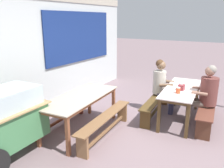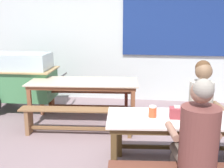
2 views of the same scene
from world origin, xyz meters
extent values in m
plane|color=slate|center=(0.00, 0.00, 0.00)|extent=(40.00, 40.00, 0.00)
cube|color=silver|center=(0.00, 2.70, 1.30)|extent=(6.42, 0.12, 2.60)
cube|color=navy|center=(1.05, 2.61, 1.69)|extent=(2.75, 0.03, 1.36)
cube|color=#C2AF98|center=(-0.86, 1.17, 0.72)|extent=(1.91, 0.89, 0.02)
cube|color=brown|center=(-0.86, 1.17, 0.69)|extent=(1.82, 0.83, 0.06)
cube|color=brown|center=(-0.04, 1.55, 0.33)|extent=(0.06, 0.06, 0.66)
cube|color=brown|center=(0.01, 0.92, 0.33)|extent=(0.06, 0.06, 0.66)
cube|color=brown|center=(-1.73, 1.43, 0.33)|extent=(0.06, 0.06, 0.66)
cube|color=brown|center=(-1.68, 0.79, 0.33)|extent=(0.06, 0.06, 0.66)
cube|color=silver|center=(0.71, -0.39, 0.72)|extent=(1.87, 0.82, 0.02)
cube|color=brown|center=(0.71, -0.39, 0.68)|extent=(1.79, 0.75, 0.06)
cube|color=brown|center=(1.51, -0.04, 0.33)|extent=(0.07, 0.07, 0.65)
cube|color=brown|center=(1.56, -0.58, 0.33)|extent=(0.07, 0.07, 0.65)
cube|color=brown|center=(-0.15, -0.19, 0.33)|extent=(0.07, 0.07, 0.65)
cube|color=brown|center=(-0.10, -0.73, 0.33)|extent=(0.07, 0.07, 0.65)
cube|color=#632C17|center=(-0.90, 1.73, 0.41)|extent=(1.72, 0.39, 0.03)
cube|color=maroon|center=(-0.17, 1.78, 0.20)|extent=(0.08, 0.23, 0.40)
cube|color=#652F16|center=(-1.63, 1.67, 0.20)|extent=(0.08, 0.23, 0.40)
cube|color=#632C17|center=(-0.90, 1.73, 0.10)|extent=(1.43, 0.15, 0.04)
cube|color=brown|center=(-0.82, 0.62, 0.41)|extent=(1.84, 0.38, 0.02)
cube|color=brown|center=(-0.03, 0.68, 0.20)|extent=(0.08, 0.21, 0.40)
cube|color=brown|center=(-1.61, 0.56, 0.20)|extent=(0.08, 0.21, 0.40)
cube|color=brown|center=(-0.82, 0.62, 0.10)|extent=(1.55, 0.16, 0.04)
cube|color=#503B1C|center=(0.66, 0.17, 0.41)|extent=(1.81, 0.41, 0.03)
cube|color=#543415|center=(1.43, 0.24, 0.20)|extent=(0.08, 0.22, 0.40)
cube|color=brown|center=(-0.12, 0.10, 0.20)|extent=(0.08, 0.22, 0.40)
cube|color=#503B1C|center=(0.66, 0.17, 0.10)|extent=(1.52, 0.18, 0.04)
cube|color=brown|center=(0.76, -0.94, 0.41)|extent=(1.78, 0.47, 0.02)
cube|color=brown|center=(1.51, -0.87, 0.20)|extent=(0.08, 0.27, 0.40)
cube|color=brown|center=(0.00, -1.01, 0.20)|extent=(0.08, 0.27, 0.40)
cube|color=brown|center=(0.76, -0.94, 0.10)|extent=(1.47, 0.18, 0.04)
cube|color=#458452|center=(-2.17, 1.63, 0.53)|extent=(1.20, 0.75, 0.56)
cube|color=silver|center=(-2.17, 1.63, 0.97)|extent=(1.08, 0.68, 0.33)
cube|color=#A68756|center=(-2.17, 1.63, 0.82)|extent=(1.28, 0.83, 0.02)
cylinder|color=#333333|center=(-1.64, 1.65, 0.12)|extent=(0.05, 0.05, 0.25)
cylinder|color=#3F3F3F|center=(-1.41, 1.66, 0.69)|extent=(0.06, 0.71, 0.04)
cylinder|color=#675950|center=(0.72, -0.57, 0.21)|extent=(0.11, 0.11, 0.43)
cylinder|color=#675950|center=(0.54, -0.61, 0.21)|extent=(0.11, 0.11, 0.43)
cylinder|color=#675950|center=(0.75, -0.75, 0.48)|extent=(0.20, 0.42, 0.13)
cylinder|color=#675950|center=(0.58, -0.78, 0.48)|extent=(0.20, 0.42, 0.13)
cylinder|color=brown|center=(0.70, -0.94, 0.75)|extent=(0.35, 0.35, 0.57)
sphere|color=#8F6552|center=(0.69, -0.92, 1.17)|extent=(0.20, 0.20, 0.20)
sphere|color=gray|center=(0.70, -0.95, 1.20)|extent=(0.18, 0.18, 0.18)
cylinder|color=#8F6552|center=(0.86, -0.73, 0.74)|extent=(0.12, 0.31, 0.08)
cylinder|color=#8F6552|center=(0.47, -0.80, 0.74)|extent=(0.12, 0.31, 0.09)
cylinder|color=#343453|center=(0.88, -0.13, 0.21)|extent=(0.11, 0.11, 0.43)
cylinder|color=#343453|center=(1.06, -0.10, 0.21)|extent=(0.11, 0.11, 0.43)
cylinder|color=#343453|center=(0.85, 0.02, 0.48)|extent=(0.20, 0.36, 0.13)
cylinder|color=#343453|center=(1.03, 0.06, 0.48)|extent=(0.20, 0.36, 0.13)
cylinder|color=#B9B3A5|center=(0.91, 0.19, 0.74)|extent=(0.30, 0.30, 0.54)
sphere|color=brown|center=(0.91, 0.17, 1.15)|extent=(0.21, 0.21, 0.21)
sphere|color=#4C331E|center=(0.91, 0.20, 1.18)|extent=(0.19, 0.19, 0.19)
cylinder|color=brown|center=(0.78, -0.02, 0.72)|extent=(0.13, 0.31, 0.10)
cylinder|color=brown|center=(1.11, 0.05, 0.72)|extent=(0.13, 0.31, 0.08)
cube|color=#92353C|center=(0.55, -0.42, 0.79)|extent=(0.15, 0.11, 0.12)
cube|color=white|center=(0.55, -0.42, 0.86)|extent=(0.06, 0.03, 0.02)
cylinder|color=#DB502B|center=(0.29, -0.42, 0.79)|extent=(0.09, 0.09, 0.11)
cylinder|color=white|center=(0.29, -0.42, 0.85)|extent=(0.08, 0.08, 0.02)
camera|label=1|loc=(-4.23, -1.53, 2.18)|focal=37.25mm
camera|label=2|loc=(0.23, -3.29, 1.80)|focal=44.04mm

